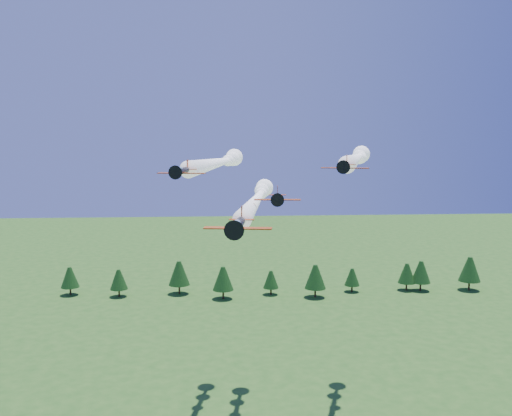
{
  "coord_description": "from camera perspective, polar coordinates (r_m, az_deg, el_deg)",
  "views": [
    {
      "loc": [
        -6.04,
        -78.19,
        52.31
      ],
      "look_at": [
        -0.64,
        0.0,
        42.6
      ],
      "focal_mm": 40.0,
      "sensor_mm": 36.0,
      "label": 1
    }
  ],
  "objects": [
    {
      "name": "plane_lead",
      "position": [
        101.94,
        0.16,
        0.99
      ],
      "size": [
        13.83,
        57.26,
        3.7
      ],
      "rotation": [
        0.0,
        0.0,
        -0.15
      ],
      "color": "black",
      "rests_on": "ground"
    },
    {
      "name": "plane_left",
      "position": [
        107.55,
        -3.56,
        4.6
      ],
      "size": [
        14.22,
        50.84,
        3.7
      ],
      "rotation": [
        0.0,
        0.0,
        -0.19
      ],
      "color": "black",
      "rests_on": "ground"
    },
    {
      "name": "plane_right",
      "position": [
        108.74,
        10.05,
        4.94
      ],
      "size": [
        19.42,
        52.19,
        3.7
      ],
      "rotation": [
        0.0,
        0.0,
        -0.29
      ],
      "color": "black",
      "rests_on": "ground"
    },
    {
      "name": "plane_slot",
      "position": [
        86.29,
        2.15,
        1.06
      ],
      "size": [
        7.14,
        7.74,
        2.5
      ],
      "rotation": [
        0.0,
        0.0,
        -0.11
      ],
      "color": "black",
      "rests_on": "ground"
    },
    {
      "name": "treeline",
      "position": [
        192.17,
        -0.38,
        -6.68
      ],
      "size": [
        174.77,
        17.31,
        11.56
      ],
      "color": "#382314",
      "rests_on": "ground"
    }
  ]
}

